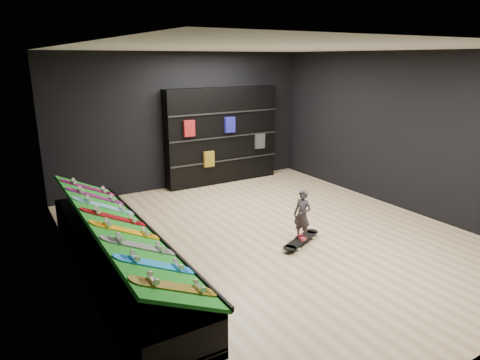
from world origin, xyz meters
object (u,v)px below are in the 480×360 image
display_rack (118,258)px  child (302,224)px  floor_skateboard (301,242)px  back_shelving (222,136)px

display_rack → child: bearing=-10.1°
display_rack → floor_skateboard: 2.82m
back_shelving → floor_skateboard: back_shelving is taller
back_shelving → child: bearing=-99.7°
display_rack → back_shelving: size_ratio=1.62×
display_rack → child: 2.82m
floor_skateboard → child: (0.00, 0.00, 0.29)m
floor_skateboard → child: 0.29m
back_shelving → floor_skateboard: size_ratio=2.83×
display_rack → child: size_ratio=9.20×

